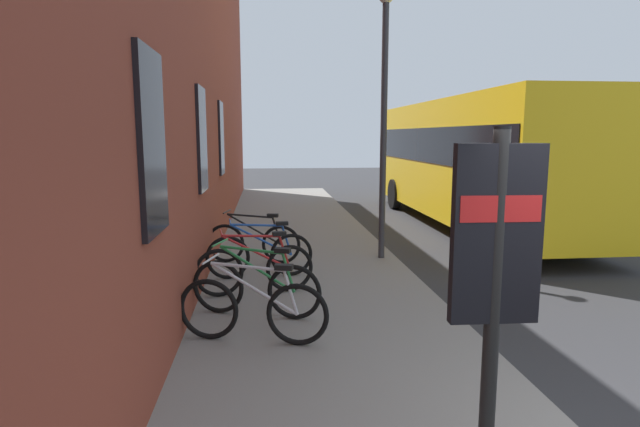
# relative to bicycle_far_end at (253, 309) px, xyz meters

# --- Properties ---
(ground) EXTENTS (60.00, 60.00, 0.00)m
(ground) POSITION_rel_bicycle_far_end_xyz_m (2.98, -3.67, -0.51)
(ground) COLOR #2D2D30
(sidewalk_pavement) EXTENTS (24.00, 3.50, 0.12)m
(sidewalk_pavement) POSITION_rel_bicycle_far_end_xyz_m (4.98, -0.92, -0.45)
(sidewalk_pavement) COLOR gray
(sidewalk_pavement) RESTS_ON ground
(station_facade) EXTENTS (22.00, 0.65, 8.78)m
(station_facade) POSITION_rel_bicycle_far_end_xyz_m (5.97, 1.13, 3.88)
(station_facade) COLOR brown
(station_facade) RESTS_ON ground
(bicycle_far_end) EXTENTS (0.63, 1.72, 0.97)m
(bicycle_far_end) POSITION_rel_bicycle_far_end_xyz_m (0.00, 0.00, 0.00)
(bicycle_far_end) COLOR black
(bicycle_far_end) RESTS_ON sidewalk_pavement
(bicycle_mid_rack) EXTENTS (0.70, 1.69, 0.97)m
(bicycle_mid_rack) POSITION_rel_bicycle_far_end_xyz_m (0.86, -0.02, 0.00)
(bicycle_mid_rack) COLOR black
(bicycle_mid_rack) RESTS_ON sidewalk_pavement
(bicycle_end_of_row) EXTENTS (0.48, 1.76, 0.97)m
(bicycle_end_of_row) POSITION_rel_bicycle_far_end_xyz_m (1.81, 0.01, 0.00)
(bicycle_end_of_row) COLOR black
(bicycle_end_of_row) RESTS_ON sidewalk_pavement
(bicycle_leaning_wall) EXTENTS (0.48, 1.77, 0.97)m
(bicycle_leaning_wall) POSITION_rel_bicycle_far_end_xyz_m (2.71, -0.06, 0.00)
(bicycle_leaning_wall) COLOR black
(bicycle_leaning_wall) RESTS_ON sidewalk_pavement
(bicycle_beside_lamp) EXTENTS (0.56, 1.74, 0.97)m
(bicycle_beside_lamp) POSITION_rel_bicycle_far_end_xyz_m (3.69, 0.08, 0.00)
(bicycle_beside_lamp) COLOR black
(bicycle_beside_lamp) RESTS_ON sidewalk_pavement
(transit_info_sign) EXTENTS (0.11, 0.55, 2.40)m
(transit_info_sign) POSITION_rel_bicycle_far_end_xyz_m (-2.70, -1.56, 1.21)
(transit_info_sign) COLOR black
(transit_info_sign) RESTS_ON sidewalk_pavement
(city_bus) EXTENTS (10.51, 2.67, 3.35)m
(city_bus) POSITION_rel_bicycle_far_end_xyz_m (7.77, -5.67, 1.41)
(city_bus) COLOR yellow
(city_bus) RESTS_ON ground
(street_lamp) EXTENTS (0.28, 0.28, 4.97)m
(street_lamp) POSITION_rel_bicycle_far_end_xyz_m (3.87, -2.37, 2.57)
(street_lamp) COLOR #333338
(street_lamp) RESTS_ON sidewalk_pavement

